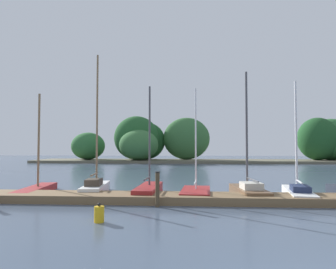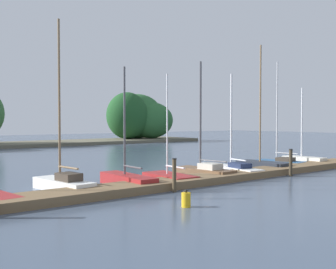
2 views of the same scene
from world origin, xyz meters
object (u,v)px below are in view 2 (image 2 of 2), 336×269
Objects in this scene: mooring_piling_1 at (174,175)px; channel_buoy_1 at (186,200)px; sailboat_3 at (168,177)px; mooring_piling_2 at (291,162)px; sailboat_4 at (203,170)px; sailboat_8 at (302,160)px; sailboat_2 at (126,179)px; sailboat_1 at (62,181)px; sailboat_6 at (261,164)px; sailboat_7 at (279,162)px; sailboat_5 at (233,168)px.

mooring_piling_1 is 2.30× the size of channel_buoy_1.
sailboat_3 is at bearing 57.07° from channel_buoy_1.
mooring_piling_2 reaches higher than channel_buoy_1.
mooring_piling_1 is at bearing 117.86° from sailboat_4.
sailboat_4 is at bearing 90.73° from sailboat_8.
sailboat_4 is at bearing 42.10° from channel_buoy_1.
mooring_piling_1 is 3.10m from channel_buoy_1.
mooring_piling_1 is at bearing -163.33° from sailboat_2.
sailboat_8 is 16.35m from channel_buoy_1.
mooring_piling_1 is at bearing -138.77° from sailboat_1.
mooring_piling_1 is at bearing 102.05° from sailboat_6.
sailboat_2 reaches higher than sailboat_8.
sailboat_4 is 7.60m from sailboat_7.
sailboat_7 is at bearing 77.61° from sailboat_8.
sailboat_8 is (7.33, 0.32, 0.02)m from sailboat_5.
sailboat_1 is 5.25m from sailboat_3.
sailboat_5 is 7.33m from sailboat_8.
sailboat_5 is at bearing -88.78° from sailboat_2.
sailboat_7 reaches higher than sailboat_4.
sailboat_6 reaches higher than sailboat_1.
sailboat_5 is at bearing 121.60° from mooring_piling_2.
channel_buoy_1 is (-0.94, -5.27, -0.07)m from sailboat_2.
sailboat_7 reaches higher than sailboat_2.
sailboat_3 is 10.13m from sailboat_7.
sailboat_2 is 0.97× the size of sailboat_5.
sailboat_8 is at bearing -97.67° from sailboat_1.
mooring_piling_2 is at bearing 155.39° from sailboat_6.
sailboat_1 is 1.19× the size of sailboat_4.
mooring_piling_1 is (-13.78, -2.87, 0.38)m from sailboat_8.
mooring_piling_2 is (-5.68, -2.99, 0.41)m from sailboat_8.
sailboat_1 is at bearing 137.62° from mooring_piling_1.
sailboat_4 is 4.16× the size of mooring_piling_2.
sailboat_3 is 4.84m from sailboat_5.
sailboat_1 is 1.30× the size of sailboat_5.
sailboat_5 reaches higher than channel_buoy_1.
sailboat_3 is at bearing 56.18° from mooring_piling_1.
sailboat_1 reaches higher than sailboat_8.
sailboat_2 reaches higher than channel_buoy_1.
sailboat_5 is 0.75× the size of sailboat_6.
sailboat_5 is 9.08× the size of channel_buoy_1.
channel_buoy_1 is (-8.08, -5.15, -0.06)m from sailboat_5.
sailboat_5 is (4.84, 0.14, 0.08)m from sailboat_3.
sailboat_7 is (15.27, 0.04, -0.11)m from sailboat_1.
sailboat_3 reaches higher than sailboat_8.
sailboat_7 is (5.25, 0.74, -0.01)m from sailboat_5.
mooring_piling_2 is (6.48, -2.54, 0.50)m from sailboat_3.
sailboat_4 is at bearing 145.30° from mooring_piling_2.
sailboat_4 is 9.64m from sailboat_8.
sailboat_7 reaches higher than sailboat_3.
sailboat_6 is (12.70, -0.55, -0.04)m from sailboat_1.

